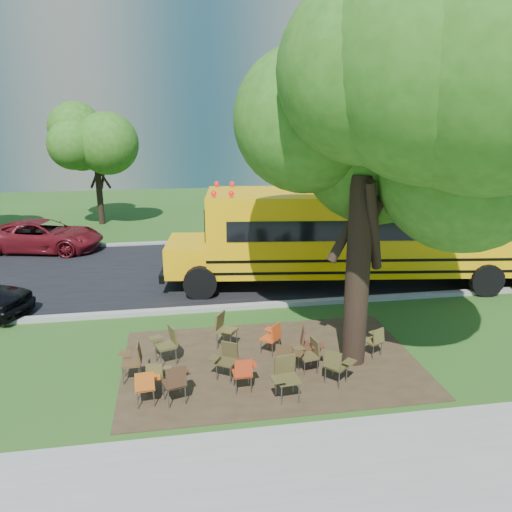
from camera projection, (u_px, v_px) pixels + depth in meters
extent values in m
plane|color=#224B17|center=(227.00, 356.00, 12.31)|extent=(160.00, 160.00, 0.00)
cube|color=gray|center=(263.00, 509.00, 7.57)|extent=(60.00, 4.00, 0.04)
cube|color=#382819|center=(271.00, 362.00, 11.99)|extent=(7.00, 4.50, 0.03)
cube|color=black|center=(208.00, 270.00, 18.94)|extent=(80.00, 8.00, 0.04)
cube|color=gray|center=(217.00, 308.00, 15.13)|extent=(80.00, 0.25, 0.14)
cube|color=gray|center=(201.00, 242.00, 22.80)|extent=(80.00, 0.25, 0.14)
cube|color=#5E5F5A|center=(85.00, 47.00, 42.06)|extent=(38.00, 16.00, 22.00)
cube|color=gray|center=(428.00, 39.00, 48.52)|extent=(30.00, 16.00, 25.00)
cylinder|color=black|center=(99.00, 191.00, 26.19)|extent=(0.32, 0.32, 3.50)
sphere|color=#2A5914|center=(95.00, 143.00, 25.50)|extent=(4.80, 4.80, 4.80)
cylinder|color=black|center=(349.00, 184.00, 26.23)|extent=(0.38, 0.38, 4.20)
sphere|color=#2A5914|center=(352.00, 127.00, 25.40)|extent=(5.60, 5.60, 5.60)
cylinder|color=black|center=(499.00, 189.00, 26.61)|extent=(0.34, 0.34, 3.60)
sphere|color=#2A5914|center=(505.00, 140.00, 25.89)|extent=(5.00, 5.00, 5.00)
cylinder|color=black|center=(358.00, 273.00, 11.43)|extent=(0.56, 0.56, 4.51)
sphere|color=#2A5914|center=(367.00, 123.00, 10.50)|extent=(7.20, 7.20, 7.20)
cube|color=#F1AD07|center=(383.00, 230.00, 17.01)|extent=(12.14, 4.22, 2.65)
cube|color=black|center=(393.00, 221.00, 16.93)|extent=(11.51, 4.18, 0.65)
cube|color=#F1AD07|center=(189.00, 255.00, 17.03)|extent=(1.70, 2.54, 1.03)
cube|color=black|center=(381.00, 249.00, 17.20)|extent=(12.17, 4.26, 0.09)
cube|color=black|center=(380.00, 260.00, 17.31)|extent=(12.17, 4.26, 0.09)
cylinder|color=black|center=(200.00, 283.00, 15.90)|extent=(1.11, 0.46, 1.08)
cylinder|color=black|center=(206.00, 259.00, 18.50)|extent=(1.11, 0.46, 1.08)
cylinder|color=black|center=(487.00, 280.00, 16.20)|extent=(1.11, 0.46, 1.08)
cylinder|color=black|center=(452.00, 257.00, 18.79)|extent=(1.11, 0.46, 1.08)
cylinder|color=black|center=(492.00, 256.00, 18.84)|extent=(1.11, 0.46, 1.08)
cube|color=#B85013|center=(145.00, 386.00, 10.17)|extent=(0.44, 0.42, 0.05)
cube|color=#B85013|center=(145.00, 382.00, 9.96)|extent=(0.39, 0.13, 0.38)
cube|color=#B85013|center=(155.00, 377.00, 10.32)|extent=(0.24, 0.29, 0.03)
cylinder|color=slate|center=(137.00, 393.00, 10.34)|extent=(0.02, 0.02, 0.43)
cylinder|color=slate|center=(154.00, 399.00, 10.13)|extent=(0.02, 0.02, 0.43)
cube|color=brown|center=(156.00, 376.00, 10.62)|extent=(0.43, 0.41, 0.04)
cube|color=brown|center=(154.00, 372.00, 10.42)|extent=(0.36, 0.15, 0.35)
cube|color=brown|center=(167.00, 369.00, 10.71)|extent=(0.23, 0.28, 0.03)
cylinder|color=slate|center=(151.00, 381.00, 10.82)|extent=(0.02, 0.02, 0.40)
cylinder|color=slate|center=(162.00, 388.00, 10.53)|extent=(0.02, 0.02, 0.40)
cube|color=#3C2515|center=(174.00, 383.00, 10.22)|extent=(0.53, 0.52, 0.05)
cube|color=#3C2515|center=(176.00, 378.00, 9.99)|extent=(0.43, 0.21, 0.42)
cube|color=#3C2515|center=(183.00, 372.00, 10.41)|extent=(0.30, 0.34, 0.03)
cylinder|color=slate|center=(164.00, 391.00, 10.37)|extent=(0.02, 0.02, 0.47)
cylinder|color=slate|center=(185.00, 395.00, 10.21)|extent=(0.02, 0.02, 0.47)
cube|color=#43381D|center=(227.00, 362.00, 11.13)|extent=(0.56, 0.55, 0.05)
cube|color=#43381D|center=(230.00, 350.00, 11.23)|extent=(0.39, 0.29, 0.40)
cube|color=#43381D|center=(214.00, 358.00, 11.06)|extent=(0.33, 0.35, 0.03)
cylinder|color=slate|center=(230.00, 376.00, 10.98)|extent=(0.02, 0.02, 0.45)
cylinder|color=slate|center=(223.00, 366.00, 11.40)|extent=(0.02, 0.02, 0.45)
cube|color=#452F18|center=(286.00, 359.00, 11.25)|extent=(0.56, 0.55, 0.05)
cube|color=#452F18|center=(284.00, 354.00, 11.03)|extent=(0.39, 0.29, 0.40)
cube|color=#452F18|center=(298.00, 354.00, 11.26)|extent=(0.33, 0.35, 0.03)
cylinder|color=slate|center=(282.00, 363.00, 11.52)|extent=(0.02, 0.02, 0.44)
cylinder|color=slate|center=(291.00, 373.00, 11.10)|extent=(0.02, 0.02, 0.44)
cube|color=#49401F|center=(288.00, 379.00, 10.31)|extent=(0.51, 0.49, 0.06)
cube|color=#49401F|center=(285.00, 364.00, 10.42)|extent=(0.45, 0.15, 0.45)
cube|color=#49401F|center=(278.00, 379.00, 10.06)|extent=(0.27, 0.33, 0.03)
cylinder|color=slate|center=(299.00, 393.00, 10.25)|extent=(0.03, 0.03, 0.50)
cylinder|color=slate|center=(276.00, 387.00, 10.51)|extent=(0.03, 0.03, 0.50)
cube|color=#4B3F20|center=(308.00, 356.00, 11.40)|extent=(0.46, 0.47, 0.05)
cube|color=#4B3F20|center=(315.00, 347.00, 11.40)|extent=(0.17, 0.40, 0.39)
cube|color=#4B3F20|center=(299.00, 348.00, 11.53)|extent=(0.31, 0.26, 0.03)
cylinder|color=slate|center=(305.00, 369.00, 11.26)|extent=(0.02, 0.02, 0.44)
cylinder|color=slate|center=(311.00, 360.00, 11.67)|extent=(0.02, 0.02, 0.44)
cube|color=#45401E|center=(336.00, 366.00, 10.94)|extent=(0.58, 0.58, 0.05)
cube|color=#45401E|center=(333.00, 360.00, 10.74)|extent=(0.34, 0.36, 0.40)
cube|color=#45401E|center=(350.00, 362.00, 10.87)|extent=(0.36, 0.35, 0.03)
cylinder|color=slate|center=(333.00, 370.00, 11.23)|extent=(0.02, 0.02, 0.45)
cylinder|color=slate|center=(339.00, 381.00, 10.77)|extent=(0.02, 0.02, 0.45)
cube|color=#50381C|center=(131.00, 363.00, 11.06)|extent=(0.41, 0.44, 0.05)
cube|color=#50381C|center=(139.00, 353.00, 11.03)|extent=(0.10, 0.41, 0.41)
cube|color=#50381C|center=(125.00, 353.00, 11.24)|extent=(0.29, 0.23, 0.03)
cylinder|color=slate|center=(123.00, 376.00, 10.94)|extent=(0.02, 0.02, 0.46)
cylinder|color=slate|center=(140.00, 367.00, 11.32)|extent=(0.02, 0.02, 0.46)
cube|color=#4A4420|center=(165.00, 346.00, 11.80)|extent=(0.57, 0.58, 0.05)
cube|color=#4A4420|center=(173.00, 335.00, 11.83)|extent=(0.25, 0.44, 0.44)
cube|color=#4A4420|center=(155.00, 338.00, 11.91)|extent=(0.37, 0.33, 0.03)
cylinder|color=slate|center=(161.00, 360.00, 11.63)|extent=(0.03, 0.03, 0.49)
cylinder|color=slate|center=(171.00, 350.00, 12.11)|extent=(0.03, 0.03, 0.49)
cube|color=brown|center=(227.00, 331.00, 12.60)|extent=(0.62, 0.62, 0.05)
cube|color=brown|center=(220.00, 321.00, 12.60)|extent=(0.32, 0.43, 0.44)
cube|color=brown|center=(228.00, 331.00, 12.27)|extent=(0.39, 0.37, 0.03)
cylinder|color=slate|center=(237.00, 338.00, 12.76)|extent=(0.03, 0.03, 0.49)
cylinder|color=slate|center=(217.00, 341.00, 12.57)|extent=(0.03, 0.03, 0.49)
cube|color=#C84315|center=(270.00, 338.00, 12.31)|extent=(0.56, 0.56, 0.05)
cube|color=#C84315|center=(276.00, 332.00, 12.16)|extent=(0.33, 0.35, 0.39)
cube|color=#C84315|center=(270.00, 330.00, 12.53)|extent=(0.34, 0.34, 0.03)
cylinder|color=slate|center=(261.00, 347.00, 12.32)|extent=(0.02, 0.02, 0.43)
cylinder|color=slate|center=(279.00, 345.00, 12.41)|extent=(0.02, 0.02, 0.43)
cube|color=#4D2C1B|center=(311.00, 346.00, 11.81)|extent=(0.51, 0.53, 0.05)
cube|color=#4D2C1B|center=(303.00, 336.00, 11.75)|extent=(0.18, 0.44, 0.43)
cube|color=#4D2C1B|center=(318.00, 346.00, 11.52)|extent=(0.34, 0.29, 0.03)
cylinder|color=slate|center=(318.00, 351.00, 12.05)|extent=(0.03, 0.03, 0.48)
cylinder|color=slate|center=(303.00, 358.00, 11.71)|extent=(0.03, 0.03, 0.48)
cube|color=brown|center=(373.00, 341.00, 12.22)|extent=(0.50, 0.49, 0.05)
cube|color=brown|center=(379.00, 336.00, 12.04)|extent=(0.36, 0.24, 0.36)
cube|color=brown|center=(375.00, 333.00, 12.41)|extent=(0.29, 0.31, 0.03)
cylinder|color=slate|center=(363.00, 348.00, 12.31)|extent=(0.02, 0.02, 0.41)
cylinder|color=slate|center=(381.00, 349.00, 12.24)|extent=(0.02, 0.02, 0.41)
cube|color=#AA3012|center=(242.00, 373.00, 10.68)|extent=(0.41, 0.40, 0.05)
cube|color=#AA3012|center=(244.00, 368.00, 10.46)|extent=(0.38, 0.11, 0.38)
cube|color=#AA3012|center=(251.00, 364.00, 10.82)|extent=(0.22, 0.27, 0.03)
cylinder|color=slate|center=(234.00, 379.00, 10.86)|extent=(0.02, 0.02, 0.43)
cylinder|color=slate|center=(251.00, 385.00, 10.62)|extent=(0.02, 0.02, 0.43)
imported|color=#5B0F15|center=(44.00, 236.00, 21.30)|extent=(5.28, 3.29, 1.36)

